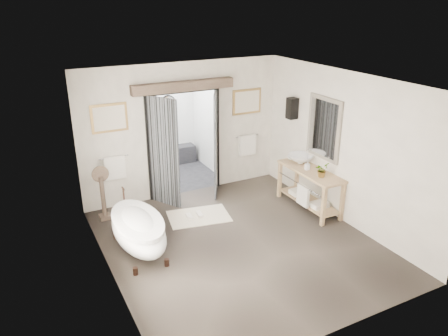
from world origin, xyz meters
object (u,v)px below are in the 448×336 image
Objects in this scene: clawfoot_tub at (138,230)px; basin at (301,159)px; vanity at (309,186)px; rug at (199,216)px.

basin reaches higher than clawfoot_tub.
clawfoot_tub is at bearing 179.91° from vanity.
vanity is at bearing -109.62° from basin.
basin is at bearing 80.38° from vanity.
basin is at bearing 6.62° from clawfoot_tub.
vanity is at bearing -0.09° from clawfoot_tub.
vanity is 1.33× the size of rug.
vanity is 2.97× the size of basin.
vanity is 2.34m from rug.
basin is (3.69, 0.43, 0.51)m from clawfoot_tub.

